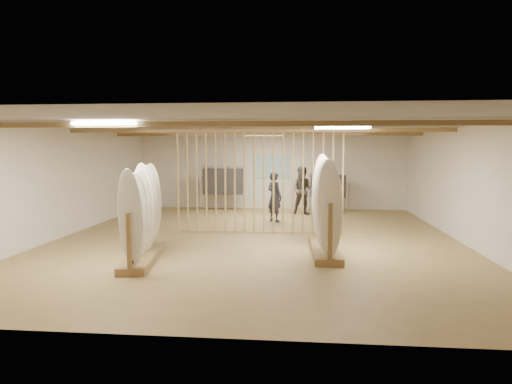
# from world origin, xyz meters

# --- Properties ---
(floor) EXTENTS (12.00, 12.00, 0.00)m
(floor) POSITION_xyz_m (0.00, 0.00, 0.00)
(floor) COLOR #A0824D
(floor) RESTS_ON ground
(ceiling) EXTENTS (12.00, 12.00, 0.00)m
(ceiling) POSITION_xyz_m (0.00, 0.00, 2.80)
(ceiling) COLOR gray
(ceiling) RESTS_ON ground
(wall_back) EXTENTS (12.00, 0.00, 12.00)m
(wall_back) POSITION_xyz_m (0.00, 6.00, 1.40)
(wall_back) COLOR silver
(wall_back) RESTS_ON ground
(wall_front) EXTENTS (12.00, 0.00, 12.00)m
(wall_front) POSITION_xyz_m (0.00, -6.00, 1.40)
(wall_front) COLOR silver
(wall_front) RESTS_ON ground
(wall_left) EXTENTS (0.00, 12.00, 12.00)m
(wall_left) POSITION_xyz_m (-5.00, 0.00, 1.40)
(wall_left) COLOR silver
(wall_left) RESTS_ON ground
(wall_right) EXTENTS (0.00, 12.00, 12.00)m
(wall_right) POSITION_xyz_m (5.00, 0.00, 1.40)
(wall_right) COLOR silver
(wall_right) RESTS_ON ground
(ceiling_slats) EXTENTS (9.50, 6.12, 0.10)m
(ceiling_slats) POSITION_xyz_m (0.00, 0.00, 2.72)
(ceiling_slats) COLOR olive
(ceiling_slats) RESTS_ON ground
(light_panels) EXTENTS (1.20, 0.35, 0.06)m
(light_panels) POSITION_xyz_m (0.00, 0.00, 2.74)
(light_panels) COLOR white
(light_panels) RESTS_ON ground
(bamboo_partition) EXTENTS (4.45, 0.05, 2.78)m
(bamboo_partition) POSITION_xyz_m (0.00, 0.80, 1.40)
(bamboo_partition) COLOR tan
(bamboo_partition) RESTS_ON ground
(poster) EXTENTS (1.40, 0.03, 0.90)m
(poster) POSITION_xyz_m (0.00, 5.98, 1.60)
(poster) COLOR #3698BF
(poster) RESTS_ON ground
(rack_left) EXTENTS (0.85, 2.42, 1.91)m
(rack_left) POSITION_xyz_m (-2.08, -2.39, 0.66)
(rack_left) COLOR olive
(rack_left) RESTS_ON floor
(rack_right) EXTENTS (0.63, 2.57, 2.06)m
(rack_right) POSITION_xyz_m (1.64, -1.29, 0.71)
(rack_right) COLOR olive
(rack_right) RESTS_ON floor
(clothing_rack_a) EXTENTS (1.55, 0.41, 1.66)m
(clothing_rack_a) POSITION_xyz_m (-1.73, 5.22, 1.08)
(clothing_rack_a) COLOR silver
(clothing_rack_a) RESTS_ON floor
(clothing_rack_b) EXTENTS (1.32, 0.46, 1.42)m
(clothing_rack_b) POSITION_xyz_m (2.11, 5.40, 0.93)
(clothing_rack_b) COLOR silver
(clothing_rack_b) RESTS_ON floor
(shopper_a) EXTENTS (0.77, 0.76, 1.76)m
(shopper_a) POSITION_xyz_m (0.30, 2.90, 0.88)
(shopper_a) COLOR #2C2A33
(shopper_a) RESTS_ON floor
(shopper_b) EXTENTS (0.99, 0.82, 1.89)m
(shopper_b) POSITION_xyz_m (1.19, 4.47, 0.95)
(shopper_b) COLOR #3F3930
(shopper_b) RESTS_ON floor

